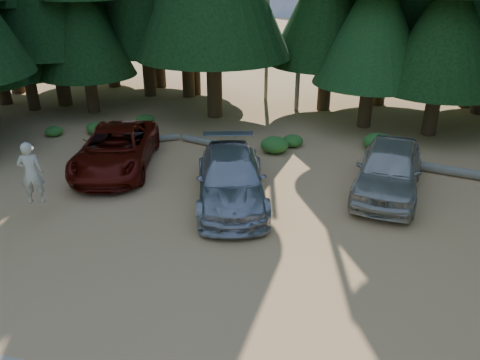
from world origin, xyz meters
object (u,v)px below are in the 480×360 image
at_px(silver_minivan_center, 231,179).
at_px(silver_minivan_right, 389,169).
at_px(frisbee_player, 31,173).
at_px(red_pickup, 116,149).
at_px(log_right, 460,172).
at_px(log_mid, 218,145).
at_px(log_left, 133,141).

relative_size(silver_minivan_center, silver_minivan_right, 1.06).
bearing_deg(silver_minivan_right, frisbee_player, -150.06).
relative_size(red_pickup, frisbee_player, 2.86).
height_order(red_pickup, log_right, red_pickup).
xyz_separation_m(silver_minivan_right, log_right, (2.77, 2.03, -0.71)).
bearing_deg(log_mid, frisbee_player, -101.18).
xyz_separation_m(red_pickup, log_right, (12.93, 2.24, -0.62)).
height_order(red_pickup, silver_minivan_right, silver_minivan_right).
xyz_separation_m(log_left, log_mid, (3.78, 0.46, 0.01)).
distance_m(silver_minivan_center, frisbee_player, 6.22).
xyz_separation_m(red_pickup, frisbee_player, (-0.62, -4.15, 0.69)).
bearing_deg(log_right, frisbee_player, -142.32).
bearing_deg(log_left, log_right, -32.56).
bearing_deg(red_pickup, silver_minivan_right, -13.36).
bearing_deg(frisbee_player, log_left, -113.11).
bearing_deg(silver_minivan_center, silver_minivan_right, 3.27).
bearing_deg(frisbee_player, log_mid, -140.65).
height_order(log_left, log_right, log_right).
xyz_separation_m(silver_minivan_right, log_mid, (-6.95, 2.83, -0.73)).
distance_m(red_pickup, log_right, 13.14).
bearing_deg(silver_minivan_center, red_pickup, 144.80).
xyz_separation_m(red_pickup, silver_minivan_right, (10.16, 0.21, 0.09)).
relative_size(red_pickup, silver_minivan_right, 1.10).
distance_m(silver_minivan_center, log_left, 7.07).
height_order(red_pickup, log_left, red_pickup).
bearing_deg(silver_minivan_center, log_mid, 94.33).
xyz_separation_m(red_pickup, log_left, (-0.56, 2.59, -0.65)).
bearing_deg(silver_minivan_right, log_right, 44.19).
relative_size(red_pickup, log_mid, 1.57).
distance_m(red_pickup, silver_minivan_center, 5.31).
relative_size(log_left, log_right, 0.74).
height_order(red_pickup, frisbee_player, frisbee_player).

